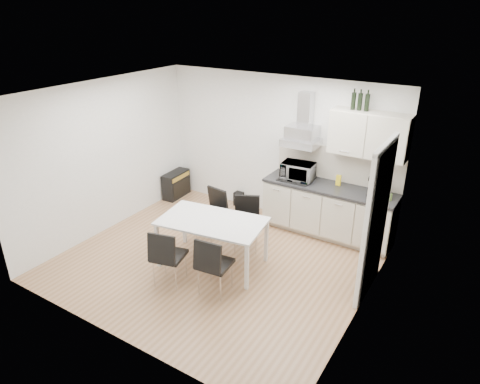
% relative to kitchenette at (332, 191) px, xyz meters
% --- Properties ---
extents(ground, '(4.50, 4.50, 0.00)m').
position_rel_kitchenette_xyz_m(ground, '(-1.19, -1.73, -0.83)').
color(ground, tan).
rests_on(ground, ground).
extents(wall_back, '(4.50, 0.10, 2.60)m').
position_rel_kitchenette_xyz_m(wall_back, '(-1.19, 0.27, 0.47)').
color(wall_back, white).
rests_on(wall_back, ground).
extents(wall_front, '(4.50, 0.10, 2.60)m').
position_rel_kitchenette_xyz_m(wall_front, '(-1.19, -3.73, 0.47)').
color(wall_front, white).
rests_on(wall_front, ground).
extents(wall_left, '(0.10, 4.00, 2.60)m').
position_rel_kitchenette_xyz_m(wall_left, '(-3.44, -1.73, 0.47)').
color(wall_left, white).
rests_on(wall_left, ground).
extents(wall_right, '(0.10, 4.00, 2.60)m').
position_rel_kitchenette_xyz_m(wall_right, '(1.06, -1.73, 0.47)').
color(wall_right, white).
rests_on(wall_right, ground).
extents(ceiling, '(4.50, 4.50, 0.00)m').
position_rel_kitchenette_xyz_m(ceiling, '(-1.19, -1.73, 1.77)').
color(ceiling, white).
rests_on(ceiling, wall_back).
extents(doorway, '(0.08, 1.04, 2.10)m').
position_rel_kitchenette_xyz_m(doorway, '(1.02, -1.18, 0.22)').
color(doorway, white).
rests_on(doorway, ground).
extents(kitchenette, '(2.22, 0.64, 2.52)m').
position_rel_kitchenette_xyz_m(kitchenette, '(0.00, 0.00, 0.00)').
color(kitchenette, beige).
rests_on(kitchenette, ground).
extents(dining_table, '(1.66, 1.11, 0.75)m').
position_rel_kitchenette_xyz_m(dining_table, '(-1.19, -1.81, -0.15)').
color(dining_table, white).
rests_on(dining_table, ground).
extents(chair_far_left, '(0.50, 0.55, 0.88)m').
position_rel_kitchenette_xyz_m(chair_far_left, '(-1.65, -1.21, -0.39)').
color(chair_far_left, black).
rests_on(chair_far_left, ground).
extents(chair_far_right, '(0.62, 0.64, 0.88)m').
position_rel_kitchenette_xyz_m(chair_far_right, '(-0.98, -1.16, -0.39)').
color(chair_far_right, black).
rests_on(chair_far_right, ground).
extents(chair_near_left, '(0.55, 0.59, 0.88)m').
position_rel_kitchenette_xyz_m(chair_near_left, '(-1.42, -2.53, -0.39)').
color(chair_near_left, black).
rests_on(chair_near_left, ground).
extents(chair_near_right, '(0.49, 0.55, 0.88)m').
position_rel_kitchenette_xyz_m(chair_near_right, '(-0.75, -2.36, -0.39)').
color(chair_near_right, black).
rests_on(chair_near_right, ground).
extents(guitar_amp, '(0.31, 0.65, 0.53)m').
position_rel_kitchenette_xyz_m(guitar_amp, '(-3.28, -0.15, -0.56)').
color(guitar_amp, black).
rests_on(guitar_amp, ground).
extents(floor_speaker, '(0.17, 0.15, 0.28)m').
position_rel_kitchenette_xyz_m(floor_speaker, '(-1.95, 0.17, -0.69)').
color(floor_speaker, black).
rests_on(floor_speaker, ground).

